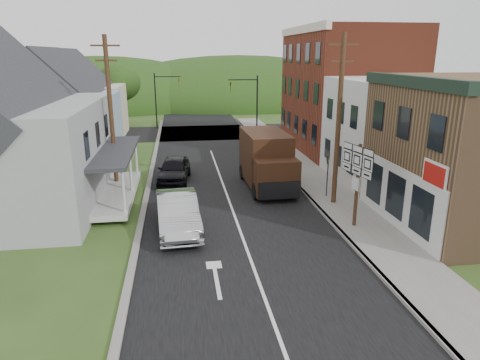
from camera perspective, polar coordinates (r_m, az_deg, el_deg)
name	(u,v)px	position (r m, az deg, el deg)	size (l,w,h in m)	color
ground	(242,236)	(19.56, 0.26, -7.51)	(120.00, 120.00, 0.00)	#2D4719
road	(220,176)	(28.91, -2.68, 0.48)	(9.00, 90.00, 0.02)	black
cross_road	(204,133)	(45.45, -4.82, 6.33)	(60.00, 9.00, 0.02)	black
sidewalk_right	(313,180)	(28.18, 9.76, -0.01)	(2.80, 55.00, 0.15)	slate
curb_right	(293,181)	(27.80, 7.11, -0.12)	(0.20, 55.00, 0.15)	slate
curb_left	(148,187)	(26.93, -12.14, -0.95)	(0.30, 55.00, 0.12)	slate
storefront_white	(400,131)	(29.16, 20.58, 6.14)	(8.00, 7.00, 6.50)	silver
storefront_red	(346,91)	(37.49, 13.90, 11.48)	(8.00, 12.00, 10.00)	maroon
house_blue	(69,111)	(35.92, -21.89, 8.49)	(7.14, 8.16, 7.28)	#97B2CE
house_cream	(85,100)	(44.76, -19.94, 10.04)	(7.14, 8.16, 7.28)	beige
utility_pole_right	(339,120)	(22.96, 13.02, 7.80)	(1.60, 0.26, 9.00)	#472D19
utility_pole_left	(111,113)	(26.17, -16.84, 8.54)	(1.60, 0.26, 9.00)	#472D19
traffic_signal_right	(250,99)	(41.97, 1.35, 10.72)	(2.87, 0.20, 6.00)	black
traffic_signal_left	(162,94)	(48.38, -10.38, 11.22)	(2.87, 0.20, 6.00)	black
tree_left_d	(119,83)	(50.17, -15.89, 12.35)	(4.80, 4.80, 6.94)	#382616
forested_ridge	(193,103)	(73.15, -6.23, 10.12)	(90.00, 30.00, 16.00)	#1C3710
silver_sedan	(178,213)	(20.07, -8.31, -4.39)	(1.82, 5.22, 1.72)	#AEAFB3
dark_sedan	(174,170)	(27.86, -8.78, 1.38)	(1.87, 4.65, 1.58)	black
delivery_van	(267,161)	(26.05, 3.61, 2.58)	(2.65, 6.13, 3.39)	black
route_sign_cluster	(357,174)	(20.27, 15.34, 0.81)	(0.54, 2.20, 3.91)	#472D19
warning_sign	(327,169)	(24.50, 11.58, 1.49)	(0.17, 0.69, 2.52)	black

